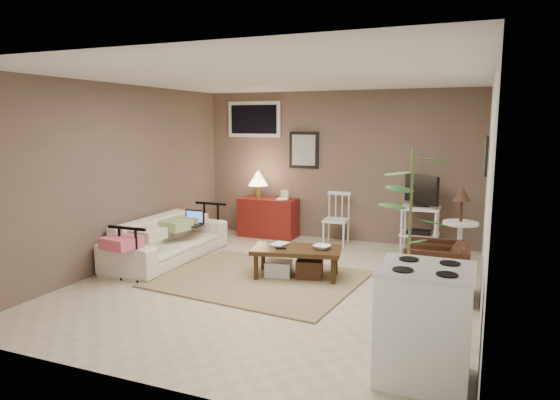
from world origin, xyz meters
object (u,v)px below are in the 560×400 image
at_px(side_table, 461,220).
at_px(armchair, 435,267).
at_px(stove, 424,324).
at_px(potted_plant, 410,235).
at_px(red_console, 267,214).
at_px(sofa, 168,232).
at_px(coffee_table, 296,260).
at_px(tv_stand, 420,212).
at_px(spindle_chair, 336,220).

height_order(side_table, armchair, side_table).
bearing_deg(stove, potted_plant, 106.08).
bearing_deg(red_console, side_table, -19.51).
bearing_deg(stove, armchair, 92.61).
relative_size(sofa, armchair, 2.97).
bearing_deg(coffee_table, side_table, 25.36).
xyz_separation_m(coffee_table, sofa, (-1.93, 0.10, 0.17)).
bearing_deg(stove, tv_stand, 97.23).
height_order(spindle_chair, tv_stand, tv_stand).
bearing_deg(potted_plant, red_console, 131.72).
height_order(sofa, spindle_chair, spindle_chair).
xyz_separation_m(spindle_chair, tv_stand, (1.27, -0.03, 0.22)).
xyz_separation_m(coffee_table, armchair, (1.64, -0.04, 0.11)).
height_order(coffee_table, stove, stove).
bearing_deg(tv_stand, armchair, -78.21).
xyz_separation_m(red_console, potted_plant, (2.74, -3.07, 0.52)).
bearing_deg(coffee_table, tv_stand, 55.71).
xyz_separation_m(spindle_chair, stove, (1.75, -3.79, 0.05)).
xyz_separation_m(tv_stand, side_table, (0.59, -0.96, 0.10)).
relative_size(tv_stand, armchair, 1.70).
bearing_deg(red_console, stove, -52.65).
bearing_deg(red_console, coffee_table, -57.64).
bearing_deg(stove, coffee_table, 131.85).
height_order(spindle_chair, armchair, spindle_chair).
distance_m(red_console, tv_stand, 2.51).
xyz_separation_m(armchair, stove, (0.09, -1.89, 0.10)).
bearing_deg(coffee_table, stove, -48.15).
distance_m(tv_stand, side_table, 1.13).
relative_size(side_table, stove, 1.30).
bearing_deg(sofa, red_console, -20.23).
distance_m(sofa, red_console, 1.99).
relative_size(tv_stand, potted_plant, 0.67).
height_order(coffee_table, red_console, red_console).
xyz_separation_m(potted_plant, stove, (0.24, -0.83, -0.47)).
bearing_deg(potted_plant, armchair, 81.80).
bearing_deg(tv_stand, coffee_table, -124.29).
relative_size(red_console, side_table, 0.99).
xyz_separation_m(sofa, red_console, (0.69, 1.87, -0.01)).
relative_size(spindle_chair, stove, 0.94).
relative_size(tv_stand, side_table, 1.01).
height_order(tv_stand, potted_plant, potted_plant).
relative_size(coffee_table, spindle_chair, 1.42).
xyz_separation_m(sofa, potted_plant, (3.42, -1.20, 0.51)).
bearing_deg(red_console, potted_plant, -48.28).
relative_size(sofa, side_table, 1.77).
xyz_separation_m(tv_stand, potted_plant, (0.24, -2.93, 0.30)).
distance_m(red_console, spindle_chair, 1.23).
xyz_separation_m(armchair, potted_plant, (-0.15, -1.06, 0.57)).
height_order(spindle_chair, side_table, side_table).
relative_size(spindle_chair, potted_plant, 0.48).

